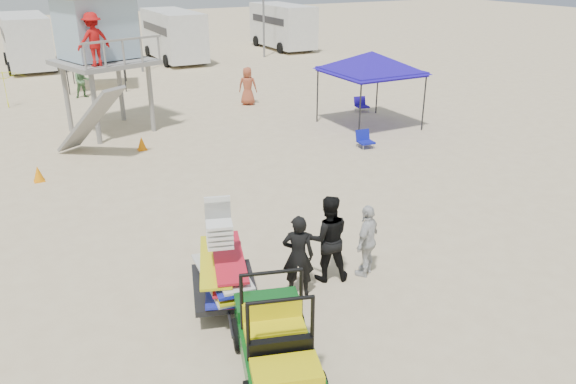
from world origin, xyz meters
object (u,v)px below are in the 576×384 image
man_left (298,256)px  lifeguard_tower (98,33)px  surf_trailer (223,269)px  canopy_blue (372,55)px  utility_cart (276,336)px

man_left → lifeguard_tower: (-1.02, 14.05, 2.93)m
surf_trailer → canopy_blue: size_ratio=0.69×
lifeguard_tower → canopy_blue: size_ratio=1.48×
lifeguard_tower → man_left: bearing=-85.9°
man_left → canopy_blue: size_ratio=0.51×
surf_trailer → lifeguard_tower: (0.50, 13.75, 2.98)m
utility_cart → surf_trailer: bearing=89.9°
utility_cart → man_left: size_ratio=1.41×
lifeguard_tower → canopy_blue: 10.62m
canopy_blue → man_left: bearing=-131.6°
utility_cart → man_left: 2.54m
surf_trailer → man_left: size_ratio=1.34×
canopy_blue → surf_trailer: bearing=-137.1°
lifeguard_tower → canopy_blue: bearing=-24.0°
utility_cart → canopy_blue: canopy_blue is taller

